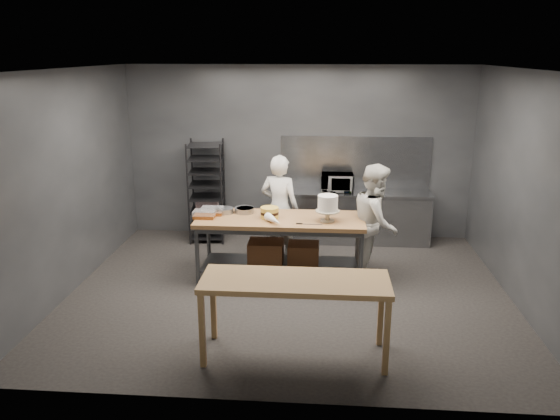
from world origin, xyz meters
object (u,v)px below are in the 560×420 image
(near_counter, at_px, (295,287))
(chef_behind, at_px, (279,208))
(speed_rack, at_px, (207,192))
(frosted_cake_stand, at_px, (328,205))
(layer_cake, at_px, (270,213))
(work_table, at_px, (281,241))
(chef_right, at_px, (375,222))
(microwave, at_px, (337,182))

(near_counter, distance_m, chef_behind, 2.90)
(speed_rack, height_order, frosted_cake_stand, speed_rack)
(speed_rack, xyz_separation_m, frosted_cake_stand, (2.08, -1.73, 0.30))
(speed_rack, xyz_separation_m, layer_cake, (1.26, -1.65, 0.14))
(near_counter, relative_size, speed_rack, 1.14)
(work_table, xyz_separation_m, chef_right, (1.35, 0.09, 0.28))
(near_counter, height_order, microwave, microwave)
(near_counter, height_order, chef_right, chef_right)
(chef_behind, distance_m, layer_cake, 0.80)
(speed_rack, height_order, layer_cake, speed_rack)
(work_table, height_order, chef_behind, chef_behind)
(microwave, relative_size, layer_cake, 2.09)
(near_counter, height_order, frosted_cake_stand, frosted_cake_stand)
(microwave, height_order, frosted_cake_stand, frosted_cake_stand)
(speed_rack, bearing_deg, chef_right, -28.79)
(frosted_cake_stand, relative_size, layer_cake, 1.45)
(work_table, bearing_deg, chef_behind, 96.09)
(frosted_cake_stand, bearing_deg, microwave, 84.56)
(chef_right, bearing_deg, frosted_cake_stand, 115.80)
(work_table, xyz_separation_m, chef_behind, (-0.08, 0.75, 0.27))
(chef_behind, bearing_deg, frosted_cake_stand, 147.00)
(chef_right, bearing_deg, layer_cake, 103.57)
(chef_behind, bearing_deg, speed_rack, -16.52)
(near_counter, bearing_deg, chef_behind, 97.81)
(chef_right, xyz_separation_m, frosted_cake_stand, (-0.69, -0.21, 0.31))
(speed_rack, relative_size, chef_right, 1.03)
(chef_right, distance_m, frosted_cake_stand, 0.79)
(work_table, distance_m, microwave, 1.95)
(near_counter, distance_m, layer_cake, 2.16)
(work_table, distance_m, chef_behind, 0.80)
(work_table, relative_size, speed_rack, 1.37)
(frosted_cake_stand, bearing_deg, chef_right, 16.91)
(layer_cake, bearing_deg, frosted_cake_stand, -5.97)
(speed_rack, distance_m, microwave, 2.26)
(work_table, distance_m, layer_cake, 0.46)
(near_counter, relative_size, microwave, 3.69)
(near_counter, bearing_deg, microwave, 82.23)
(near_counter, xyz_separation_m, chef_behind, (-0.39, 2.88, 0.03))
(speed_rack, relative_size, chef_behind, 1.03)
(chef_right, bearing_deg, microwave, 26.80)
(frosted_cake_stand, bearing_deg, chef_behind, 130.60)
(work_table, distance_m, speed_rack, 2.17)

